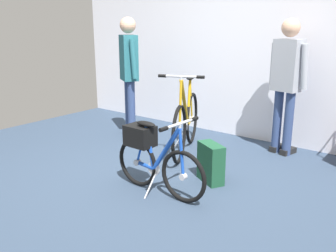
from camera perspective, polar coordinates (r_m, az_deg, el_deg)
ground_plane at (r=3.87m, az=-3.97°, el=-8.36°), size 6.01×6.01×0.00m
back_wall at (r=5.29m, az=11.54°, el=14.61°), size 6.01×0.10×3.02m
folding_bike_foreground at (r=3.48m, az=-2.36°, el=-4.58°), size 1.06×0.53×0.76m
display_bike_left at (r=4.58m, az=2.86°, el=0.57°), size 0.70×1.37×1.03m
visitor_near_wall at (r=4.64m, az=18.00°, el=6.97°), size 0.52×0.33×1.64m
visitor_browsing at (r=5.23m, az=-6.06°, el=8.75°), size 0.45×0.38×1.67m
backpack_on_floor at (r=3.77m, az=6.74°, el=-5.78°), size 0.35×0.29×0.41m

